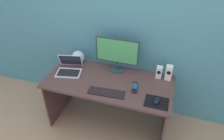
% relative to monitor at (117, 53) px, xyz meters
% --- Properties ---
extents(ground_plane, '(8.00, 8.00, 0.00)m').
position_rel_monitor_xyz_m(ground_plane, '(-0.03, -0.25, -0.96)').
color(ground_plane, tan).
extents(wall_back, '(6.00, 0.04, 2.50)m').
position_rel_monitor_xyz_m(wall_back, '(-0.03, 0.19, 0.29)').
color(wall_back, teal).
rests_on(wall_back, ground_plane).
extents(desk, '(1.52, 0.70, 0.71)m').
position_rel_monitor_xyz_m(desk, '(-0.03, -0.25, -0.39)').
color(desk, brown).
rests_on(desk, ground_plane).
extents(monitor, '(0.54, 0.14, 0.44)m').
position_rel_monitor_xyz_m(monitor, '(0.00, 0.00, 0.00)').
color(monitor, '#2A3F47').
rests_on(monitor, desk).
extents(speaker_right, '(0.08, 0.08, 0.19)m').
position_rel_monitor_xyz_m(speaker_right, '(0.64, 0.01, -0.16)').
color(speaker_right, white).
rests_on(speaker_right, desk).
extents(speaker_near_monitor, '(0.07, 0.07, 0.15)m').
position_rel_monitor_xyz_m(speaker_near_monitor, '(0.53, 0.01, -0.18)').
color(speaker_near_monitor, white).
rests_on(speaker_near_monitor, desk).
extents(laptop, '(0.35, 0.34, 0.20)m').
position_rel_monitor_xyz_m(laptop, '(-0.56, -0.21, -0.21)').
color(laptop, silver).
rests_on(laptop, desk).
extents(fishbowl, '(0.18, 0.18, 0.18)m').
position_rel_monitor_xyz_m(fishbowl, '(-0.54, 0.02, -0.17)').
color(fishbowl, silver).
rests_on(fishbowl, desk).
extents(keyboard_external, '(0.42, 0.16, 0.01)m').
position_rel_monitor_xyz_m(keyboard_external, '(0.02, -0.46, -0.25)').
color(keyboard_external, black).
rests_on(keyboard_external, desk).
extents(mousepad, '(0.25, 0.20, 0.00)m').
position_rel_monitor_xyz_m(mousepad, '(0.57, -0.44, -0.25)').
color(mousepad, black).
rests_on(mousepad, desk).
extents(mouse, '(0.08, 0.11, 0.04)m').
position_rel_monitor_xyz_m(mouse, '(0.56, -0.44, -0.23)').
color(mouse, black).
rests_on(mouse, mousepad).
extents(phone_in_dock, '(0.06, 0.06, 0.14)m').
position_rel_monitor_xyz_m(phone_in_dock, '(0.31, -0.34, -0.20)').
color(phone_in_dock, black).
rests_on(phone_in_dock, desk).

